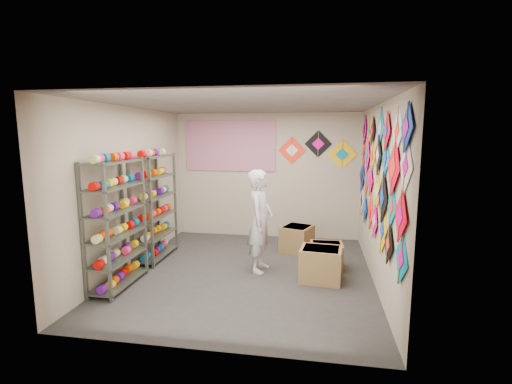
% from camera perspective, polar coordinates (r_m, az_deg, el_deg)
% --- Properties ---
extents(ground, '(4.50, 4.50, 0.00)m').
position_cam_1_polar(ground, '(6.24, -1.40, -12.29)').
color(ground, '#2D2A27').
extents(room_walls, '(4.50, 4.50, 4.50)m').
position_cam_1_polar(room_walls, '(5.85, -1.46, 2.92)').
color(room_walls, tan).
rests_on(room_walls, ground).
extents(shelf_rack_front, '(0.40, 1.10, 1.90)m').
position_cam_1_polar(shelf_rack_front, '(5.80, -20.71, -4.68)').
color(shelf_rack_front, '#4C5147').
rests_on(shelf_rack_front, ground).
extents(shelf_rack_back, '(0.40, 1.10, 1.90)m').
position_cam_1_polar(shelf_rack_back, '(6.93, -15.32, -2.27)').
color(shelf_rack_back, '#4C5147').
rests_on(shelf_rack_back, ground).
extents(string_spools, '(0.12, 2.36, 0.12)m').
position_cam_1_polar(string_spools, '(6.34, -17.82, -2.53)').
color(string_spools, '#FB285E').
rests_on(string_spools, ground).
extents(kite_wall_display, '(0.05, 4.30, 2.03)m').
position_cam_1_polar(kite_wall_display, '(5.83, 18.08, 2.31)').
color(kite_wall_display, '#027997').
rests_on(kite_wall_display, room_walls).
extents(back_wall_kites, '(1.66, 0.02, 0.81)m').
position_cam_1_polar(back_wall_kites, '(7.95, 9.49, 6.42)').
color(back_wall_kites, '#FF3316').
rests_on(back_wall_kites, room_walls).
extents(poster, '(2.00, 0.01, 1.10)m').
position_cam_1_polar(poster, '(8.17, -4.01, 7.10)').
color(poster, '#9155B9').
rests_on(poster, room_walls).
extents(shopkeeper, '(0.70, 0.53, 1.69)m').
position_cam_1_polar(shopkeeper, '(6.09, 0.67, -4.48)').
color(shopkeeper, '#BEB3AD').
rests_on(shopkeeper, ground).
extents(carton_a, '(0.67, 0.58, 0.52)m').
position_cam_1_polar(carton_a, '(5.93, 9.93, -10.91)').
color(carton_a, olive).
rests_on(carton_a, ground).
extents(carton_b, '(0.56, 0.46, 0.44)m').
position_cam_1_polar(carton_b, '(6.46, 10.75, -9.62)').
color(carton_b, olive).
rests_on(carton_b, ground).
extents(carton_c, '(0.68, 0.72, 0.50)m').
position_cam_1_polar(carton_c, '(7.27, 6.31, -7.16)').
color(carton_c, olive).
rests_on(carton_c, ground).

